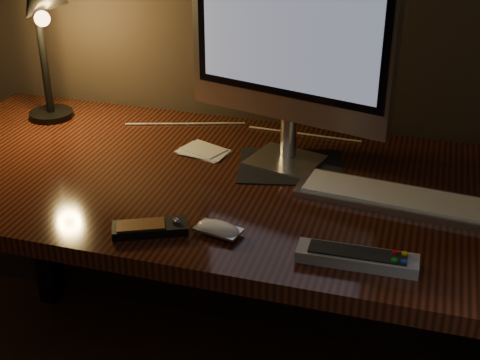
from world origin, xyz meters
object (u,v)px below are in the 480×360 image
(monitor, at_px, (289,36))
(keyboard, at_px, (405,199))
(desk, at_px, (230,211))
(mouse, at_px, (218,230))
(desk_lamp, at_px, (40,24))
(media_remote, at_px, (150,228))
(tv_remote, at_px, (357,258))

(monitor, height_order, keyboard, monitor)
(desk, distance_m, monitor, 0.46)
(mouse, xyz_separation_m, desk_lamp, (-0.63, 0.43, 0.27))
(keyboard, height_order, mouse, same)
(media_remote, relative_size, tv_remote, 0.70)
(monitor, height_order, mouse, monitor)
(desk, bearing_deg, keyboard, -9.75)
(media_remote, height_order, tv_remote, tv_remote)
(mouse, height_order, desk_lamp, desk_lamp)
(keyboard, xyz_separation_m, media_remote, (-0.49, -0.27, 0.00))
(desk_lamp, bearing_deg, monitor, 6.22)
(desk, height_order, tv_remote, tv_remote)
(monitor, bearing_deg, tv_remote, -44.48)
(desk, xyz_separation_m, media_remote, (-0.06, -0.35, 0.14))
(media_remote, bearing_deg, desk_lamp, 111.87)
(monitor, xyz_separation_m, mouse, (-0.05, -0.36, -0.31))
(desk, relative_size, keyboard, 3.37)
(monitor, distance_m, mouse, 0.48)
(monitor, relative_size, mouse, 5.67)
(desk, relative_size, monitor, 3.00)
(monitor, xyz_separation_m, keyboard, (0.30, -0.12, -0.31))
(desk, height_order, mouse, mouse)
(monitor, relative_size, media_remote, 3.32)
(mouse, distance_m, tv_remote, 0.28)
(monitor, distance_m, tv_remote, 0.54)
(monitor, bearing_deg, mouse, -83.22)
(desk, distance_m, keyboard, 0.45)
(tv_remote, bearing_deg, monitor, 119.22)
(keyboard, xyz_separation_m, mouse, (-0.35, -0.24, 0.00))
(keyboard, bearing_deg, mouse, -139.63)
(monitor, relative_size, desk_lamp, 1.29)
(mouse, height_order, media_remote, media_remote)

